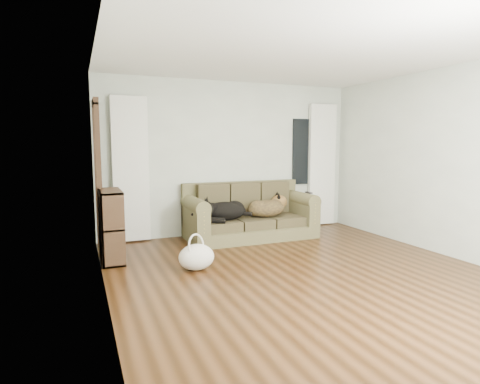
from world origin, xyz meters
name	(u,v)px	position (x,y,z in m)	size (l,w,h in m)	color
floor	(306,275)	(0.00, 0.00, 0.00)	(5.00, 5.00, 0.00)	black
ceiling	(311,49)	(0.00, 0.00, 2.60)	(5.00, 5.00, 0.00)	white
wall_back	(231,158)	(0.00, 2.50, 1.30)	(4.50, 0.04, 2.60)	silver
wall_left	(103,171)	(-2.25, 0.00, 1.30)	(0.04, 5.00, 2.60)	silver
wall_right	(450,162)	(2.25, 0.00, 1.30)	(0.04, 5.00, 2.60)	silver
curtain_left	(131,170)	(-1.70, 2.42, 1.15)	(0.55, 0.08, 2.25)	white
curtain_right	(322,165)	(1.80, 2.42, 1.15)	(0.55, 0.08, 2.25)	white
window_pane	(305,152)	(1.45, 2.47, 1.40)	(0.50, 0.03, 1.20)	black
door_casing	(98,179)	(-2.20, 2.05, 1.05)	(0.07, 0.60, 2.10)	#312014
sofa	(251,211)	(0.14, 1.97, 0.45)	(2.09, 0.90, 0.86)	brown
dog_black_lab	(223,212)	(-0.37, 1.90, 0.48)	(0.69, 0.48, 0.29)	black
dog_shepherd	(268,208)	(0.43, 1.93, 0.49)	(0.69, 0.49, 0.30)	black
tv_remote	(309,193)	(1.13, 1.78, 0.73)	(0.05, 0.17, 0.02)	black
tote_bag	(196,257)	(-1.16, 0.67, 0.16)	(0.45, 0.34, 0.32)	silver
bookshelf	(111,223)	(-2.09, 1.50, 0.50)	(0.28, 0.76, 0.94)	#312014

